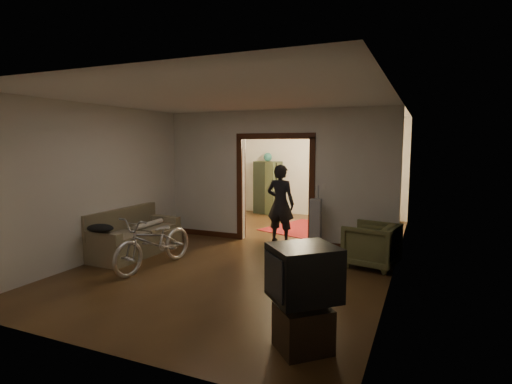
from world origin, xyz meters
The scene contains 24 objects.
floor centered at (0.00, 0.00, 0.00)m, with size 5.00×8.50×0.01m, color #352111.
ceiling centered at (0.00, 0.00, 2.80)m, with size 5.00×8.50×0.01m, color white.
wall_back centered at (0.00, 4.25, 1.40)m, with size 5.00×0.02×2.80m, color beige.
wall_left centered at (-2.50, 0.00, 1.40)m, with size 0.02×8.50×2.80m, color beige.
wall_right centered at (2.50, 0.00, 1.40)m, with size 0.02×8.50×2.80m, color beige.
partition_wall centered at (0.00, 0.75, 1.40)m, with size 5.00×0.14×2.80m, color beige.
door_casing centered at (0.00, 0.75, 1.10)m, with size 1.74×0.20×2.32m, color #35170C.
far_window centered at (0.70, 4.21, 1.55)m, with size 0.98×0.06×1.28m, color black.
chandelier centered at (0.00, 2.50, 2.35)m, with size 0.24×0.24×0.24m, color #FFE0A5.
light_switch centered at (1.05, 0.68, 1.25)m, with size 0.08×0.01×0.12m, color silver.
sofa centered at (-2.15, -1.18, 0.43)m, with size 0.84×1.87×0.86m, color #6B6247.
rolled_paper centered at (-2.05, -0.88, 0.53)m, with size 0.10×0.10×0.80m, color beige.
jacket centered at (-2.10, -2.09, 0.68)m, with size 0.49×0.36×0.14m, color black.
bicycle centered at (-1.24, -1.76, 0.46)m, with size 0.61×1.74×0.91m, color silver.
armchair centered at (2.12, -0.22, 0.38)m, with size 0.81×0.83×0.75m, color brown.
tv_stand centered at (1.86, -3.39, 0.23)m, with size 0.51×0.46×0.46m, color black.
crt_tv centered at (1.86, -3.39, 0.82)m, with size 0.63×0.57×0.54m, color black.
vacuum centered at (0.97, 0.40, 0.52)m, with size 0.32×0.25×1.04m, color gray.
person centered at (0.10, 0.79, 0.84)m, with size 0.61×0.40×1.68m, color black.
oriental_rug centered at (0.15, 2.34, 0.01)m, with size 1.45×1.90×0.01m, color maroon.
locker centered at (-1.47, 3.99, 0.79)m, with size 0.79×0.44×1.58m, color #303922.
globe centered at (-1.47, 3.99, 1.94)m, with size 0.25×0.25×0.25m, color #1E5972.
desk centered at (1.21, 3.64, 0.35)m, with size 0.94×0.52×0.69m, color black.
desk_chair centered at (0.71, 3.29, 0.41)m, with size 0.36×0.36×0.81m, color black.
Camera 1 is at (2.95, -7.13, 2.09)m, focal length 28.00 mm.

